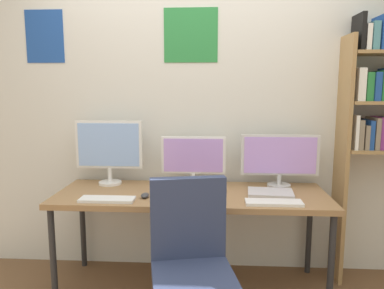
{
  "coord_description": "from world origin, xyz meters",
  "views": [
    {
      "loc": [
        0.17,
        -2.03,
        1.5
      ],
      "look_at": [
        0.0,
        0.65,
        1.09
      ],
      "focal_mm": 34.86,
      "sensor_mm": 36.0,
      "label": 1
    }
  ],
  "objects_px": {
    "office_chair": "(191,285)",
    "keyboard_right": "(274,203)",
    "coffee_mug": "(189,194)",
    "monitor_left": "(109,148)",
    "monitor_right": "(280,158)",
    "monitor_center": "(193,159)",
    "desk": "(192,200)",
    "laptop_closed": "(270,193)",
    "computer_mouse": "(145,195)",
    "keyboard_left": "(107,199)"
  },
  "relations": [
    {
      "from": "office_chair",
      "to": "keyboard_right",
      "type": "distance_m",
      "value": 0.77
    },
    {
      "from": "coffee_mug",
      "to": "monitor_left",
      "type": "bearing_deg",
      "value": 148.24
    },
    {
      "from": "monitor_left",
      "to": "monitor_right",
      "type": "distance_m",
      "value": 1.33
    },
    {
      "from": "monitor_center",
      "to": "desk",
      "type": "bearing_deg",
      "value": -90.0
    },
    {
      "from": "laptop_closed",
      "to": "coffee_mug",
      "type": "distance_m",
      "value": 0.61
    },
    {
      "from": "office_chair",
      "to": "computer_mouse",
      "type": "xyz_separation_m",
      "value": [
        -0.36,
        0.54,
        0.35
      ]
    },
    {
      "from": "desk",
      "to": "monitor_center",
      "type": "xyz_separation_m",
      "value": [
        0.0,
        0.21,
        0.27
      ]
    },
    {
      "from": "laptop_closed",
      "to": "coffee_mug",
      "type": "relative_size",
      "value": 3.02
    },
    {
      "from": "coffee_mug",
      "to": "keyboard_right",
      "type": "bearing_deg",
      "value": -3.46
    },
    {
      "from": "office_chair",
      "to": "coffee_mug",
      "type": "distance_m",
      "value": 0.62
    },
    {
      "from": "monitor_right",
      "to": "computer_mouse",
      "type": "bearing_deg",
      "value": -160.25
    },
    {
      "from": "monitor_center",
      "to": "coffee_mug",
      "type": "relative_size",
      "value": 4.7
    },
    {
      "from": "office_chair",
      "to": "computer_mouse",
      "type": "height_order",
      "value": "office_chair"
    },
    {
      "from": "computer_mouse",
      "to": "laptop_closed",
      "type": "relative_size",
      "value": 0.3
    },
    {
      "from": "computer_mouse",
      "to": "monitor_left",
      "type": "bearing_deg",
      "value": 134.58
    },
    {
      "from": "monitor_left",
      "to": "laptop_closed",
      "type": "relative_size",
      "value": 1.64
    },
    {
      "from": "keyboard_left",
      "to": "computer_mouse",
      "type": "bearing_deg",
      "value": 20.26
    },
    {
      "from": "laptop_closed",
      "to": "office_chair",
      "type": "bearing_deg",
      "value": -123.12
    },
    {
      "from": "computer_mouse",
      "to": "keyboard_left",
      "type": "bearing_deg",
      "value": -159.74
    },
    {
      "from": "laptop_closed",
      "to": "monitor_center",
      "type": "bearing_deg",
      "value": 163.91
    },
    {
      "from": "desk",
      "to": "monitor_left",
      "type": "height_order",
      "value": "monitor_left"
    },
    {
      "from": "monitor_left",
      "to": "monitor_right",
      "type": "xyz_separation_m",
      "value": [
        1.33,
        -0.0,
        -0.06
      ]
    },
    {
      "from": "monitor_left",
      "to": "keyboard_right",
      "type": "bearing_deg",
      "value": -19.85
    },
    {
      "from": "monitor_right",
      "to": "coffee_mug",
      "type": "relative_size",
      "value": 5.59
    },
    {
      "from": "monitor_center",
      "to": "computer_mouse",
      "type": "height_order",
      "value": "monitor_center"
    },
    {
      "from": "monitor_right",
      "to": "keyboard_right",
      "type": "height_order",
      "value": "monitor_right"
    },
    {
      "from": "monitor_left",
      "to": "laptop_closed",
      "type": "height_order",
      "value": "monitor_left"
    },
    {
      "from": "desk",
      "to": "keyboard_left",
      "type": "height_order",
      "value": "keyboard_left"
    },
    {
      "from": "office_chair",
      "to": "monitor_left",
      "type": "height_order",
      "value": "monitor_left"
    },
    {
      "from": "monitor_right",
      "to": "laptop_closed",
      "type": "height_order",
      "value": "monitor_right"
    },
    {
      "from": "desk",
      "to": "computer_mouse",
      "type": "relative_size",
      "value": 20.52
    },
    {
      "from": "monitor_center",
      "to": "laptop_closed",
      "type": "bearing_deg",
      "value": -21.15
    },
    {
      "from": "monitor_left",
      "to": "office_chair",
      "type": "bearing_deg",
      "value": -51.61
    },
    {
      "from": "computer_mouse",
      "to": "laptop_closed",
      "type": "bearing_deg",
      "value": 8.48
    },
    {
      "from": "desk",
      "to": "keyboard_right",
      "type": "relative_size",
      "value": 5.27
    },
    {
      "from": "monitor_right",
      "to": "computer_mouse",
      "type": "height_order",
      "value": "monitor_right"
    },
    {
      "from": "desk",
      "to": "office_chair",
      "type": "height_order",
      "value": "office_chair"
    },
    {
      "from": "monitor_center",
      "to": "keyboard_right",
      "type": "bearing_deg",
      "value": -38.3
    },
    {
      "from": "keyboard_right",
      "to": "laptop_closed",
      "type": "distance_m",
      "value": 0.22
    },
    {
      "from": "monitor_right",
      "to": "keyboard_left",
      "type": "relative_size",
      "value": 1.6
    },
    {
      "from": "keyboard_left",
      "to": "keyboard_right",
      "type": "bearing_deg",
      "value": 0.0
    },
    {
      "from": "desk",
      "to": "monitor_right",
      "type": "relative_size",
      "value": 3.32
    },
    {
      "from": "keyboard_right",
      "to": "laptop_closed",
      "type": "relative_size",
      "value": 1.17
    },
    {
      "from": "desk",
      "to": "office_chair",
      "type": "distance_m",
      "value": 0.74
    },
    {
      "from": "monitor_left",
      "to": "laptop_closed",
      "type": "bearing_deg",
      "value": -10.12
    },
    {
      "from": "monitor_center",
      "to": "laptop_closed",
      "type": "relative_size",
      "value": 1.56
    },
    {
      "from": "desk",
      "to": "monitor_left",
      "type": "xyz_separation_m",
      "value": [
        -0.67,
        0.21,
        0.34
      ]
    },
    {
      "from": "keyboard_left",
      "to": "coffee_mug",
      "type": "distance_m",
      "value": 0.56
    },
    {
      "from": "monitor_center",
      "to": "keyboard_right",
      "type": "xyz_separation_m",
      "value": [
        0.56,
        -0.44,
        -0.2
      ]
    },
    {
      "from": "computer_mouse",
      "to": "coffee_mug",
      "type": "xyz_separation_m",
      "value": [
        0.31,
        -0.06,
        0.03
      ]
    }
  ]
}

